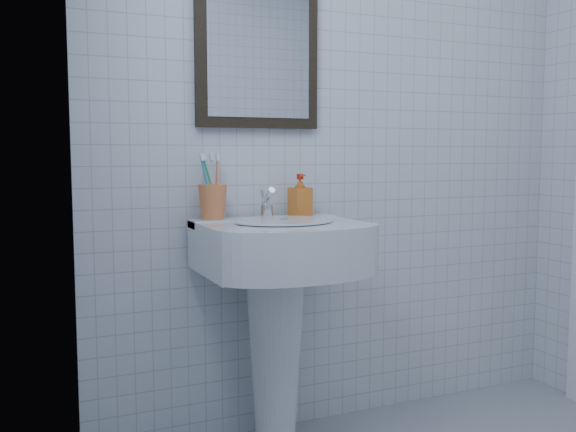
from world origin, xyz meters
name	(u,v)px	position (x,y,z in m)	size (l,w,h in m)	color
wall_back	(345,127)	(0.00, 1.20, 1.25)	(2.20, 0.02, 2.50)	silver
wall_left	(134,93)	(-1.10, 0.00, 1.25)	(0.02, 2.40, 2.50)	silver
washbasin	(278,297)	(-0.40, 0.99, 0.61)	(0.59, 0.43, 0.90)	silver
faucet	(267,205)	(-0.40, 1.09, 0.94)	(0.05, 0.11, 0.12)	silver
toothbrush_cup	(213,202)	(-0.61, 1.12, 0.96)	(0.11, 0.11, 0.13)	orange
soap_dispenser	(300,195)	(-0.25, 1.11, 0.98)	(0.07, 0.08, 0.17)	#C34D13
wall_mirror	(258,47)	(-0.40, 1.18, 1.55)	(0.50, 0.04, 0.62)	black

